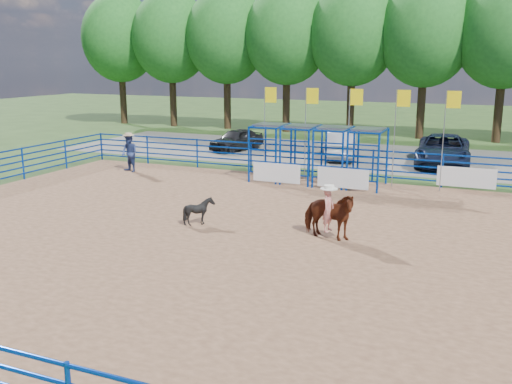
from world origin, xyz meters
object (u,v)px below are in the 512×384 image
car_a (237,139)px  car_b (342,145)px  calf (199,211)px  car_c (443,150)px  spectator_cowboy (129,153)px  horse_and_rider (328,212)px

car_a → car_b: (6.68, -0.31, 0.10)m
calf → car_c: (6.45, 14.75, 0.32)m
spectator_cowboy → car_a: spectator_cowboy is taller
calf → spectator_cowboy: size_ratio=0.50×
calf → spectator_cowboy: 10.21m
spectator_cowboy → car_c: size_ratio=0.33×
car_b → car_c: size_ratio=0.80×
car_b → car_c: bearing=167.5°
calf → car_a: (-5.67, 15.21, 0.18)m
horse_and_rider → car_c: horse_and_rider is taller
calf → car_b: car_b is taller
horse_and_rider → spectator_cowboy: (-11.99, 6.66, 0.10)m
calf → car_c: 16.11m
spectator_cowboy → calf: bearing=-42.0°
horse_and_rider → car_b: bearing=103.0°
calf → car_a: car_a is taller
calf → car_b: bearing=-0.4°
horse_and_rider → spectator_cowboy: 13.72m
calf → car_b: size_ratio=0.21×
calf → car_c: car_c is taller
car_c → car_b: bearing=174.6°
horse_and_rider → car_a: bearing=123.8°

